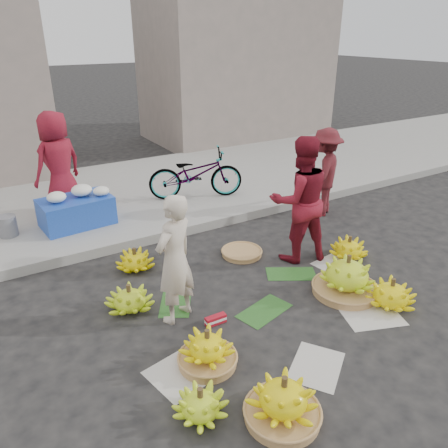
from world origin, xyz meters
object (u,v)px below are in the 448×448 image
banana_bunch_4 (347,276)px  flower_table (77,209)px  vendor_cream (175,260)px  bicycle (196,174)px  banana_bunch_0 (207,350)px

banana_bunch_4 → flower_table: flower_table is taller
vendor_cream → bicycle: (1.84, 3.05, -0.17)m
banana_bunch_4 → vendor_cream: 2.15m
banana_bunch_0 → vendor_cream: (0.08, 0.84, 0.57)m
banana_bunch_4 → bicycle: size_ratio=0.48×
banana_bunch_0 → vendor_cream: size_ratio=0.38×
banana_bunch_0 → flower_table: (-0.29, 3.75, 0.21)m
bicycle → vendor_cream: bearing=168.8°
vendor_cream → flower_table: 2.95m
banana_bunch_4 → bicycle: bicycle is taller
vendor_cream → flower_table: size_ratio=1.30×
banana_bunch_0 → flower_table: flower_table is taller
banana_bunch_4 → vendor_cream: (-1.99, 0.62, 0.50)m
flower_table → bicycle: (2.20, 0.14, 0.19)m
banana_bunch_0 → banana_bunch_4: (2.07, 0.23, 0.07)m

